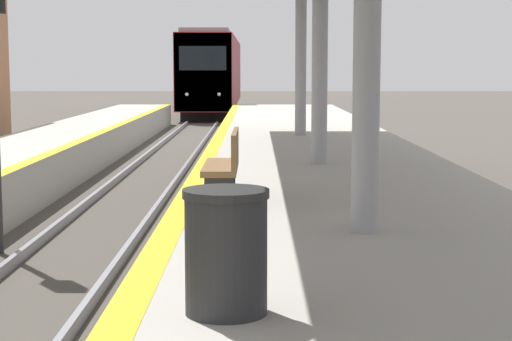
# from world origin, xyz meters

# --- Properties ---
(train) EXTENTS (2.86, 21.99, 4.68)m
(train) POSITION_xyz_m (0.00, 51.59, 2.38)
(train) COLOR black
(train) RESTS_ON ground
(trash_bin) EXTENTS (0.61, 0.61, 0.89)m
(trash_bin) POSITION_xyz_m (2.38, 4.84, 1.41)
(trash_bin) COLOR #262628
(trash_bin) RESTS_ON platform_right
(bench) EXTENTS (0.44, 1.63, 0.92)m
(bench) POSITION_xyz_m (2.19, 10.07, 1.45)
(bench) COLOR brown
(bench) RESTS_ON platform_right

